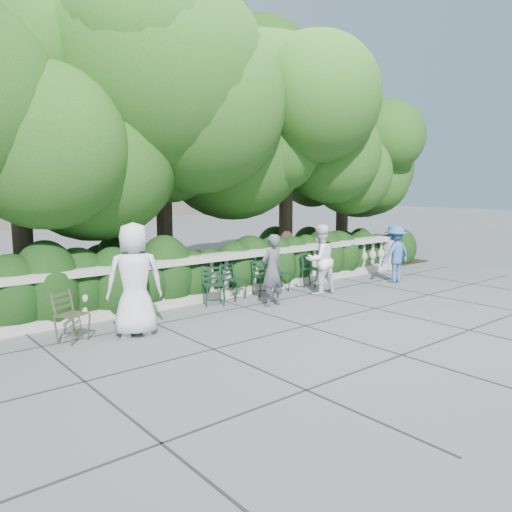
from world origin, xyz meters
TOP-DOWN VIEW (x-y plane):
  - ground at (0.00, 0.00)m, footprint 90.00×90.00m
  - balustrade at (0.00, 1.80)m, footprint 12.00×0.44m
  - shrub_hedge at (0.00, 3.00)m, footprint 15.00×2.60m
  - tree_canopy at (0.69, 3.19)m, footprint 15.04×6.52m
  - chair_b at (-0.18, 1.32)m, footprint 0.56×0.59m
  - chair_c at (-0.94, 1.17)m, footprint 0.59×0.61m
  - chair_d at (1.08, 1.26)m, footprint 0.56×0.59m
  - chair_e at (0.48, 1.21)m, footprint 0.53×0.56m
  - chair_f at (2.17, 1.24)m, footprint 0.58×0.60m
  - chair_weathered at (-3.96, 0.61)m, footprint 0.61×0.62m
  - person_businessman at (-3.07, 0.44)m, footprint 1.08×0.89m
  - person_woman_grey at (0.04, 0.53)m, footprint 0.57×0.39m
  - person_casual_man at (1.65, 0.69)m, footprint 0.84×0.69m
  - person_older_blue at (4.17, 0.42)m, footprint 1.00×0.62m

SIDE VIEW (x-z plane):
  - ground at x=0.00m, z-range 0.00..0.00m
  - shrub_hedge at x=0.00m, z-range -0.85..0.85m
  - chair_b at x=-0.18m, z-range -0.42..0.42m
  - chair_c at x=-0.94m, z-range -0.42..0.42m
  - chair_d at x=1.08m, z-range -0.42..0.42m
  - chair_e at x=0.48m, z-range -0.42..0.42m
  - chair_f at x=2.17m, z-range -0.42..0.42m
  - chair_weathered at x=-3.96m, z-range -0.42..0.42m
  - balustrade at x=0.00m, z-range -0.01..0.99m
  - person_older_blue at x=4.17m, z-range 0.00..1.48m
  - person_woman_grey at x=0.04m, z-range 0.00..1.50m
  - person_casual_man at x=1.65m, z-range 0.00..1.61m
  - person_businessman at x=-3.07m, z-range 0.00..1.90m
  - tree_canopy at x=0.69m, z-range 0.57..7.35m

